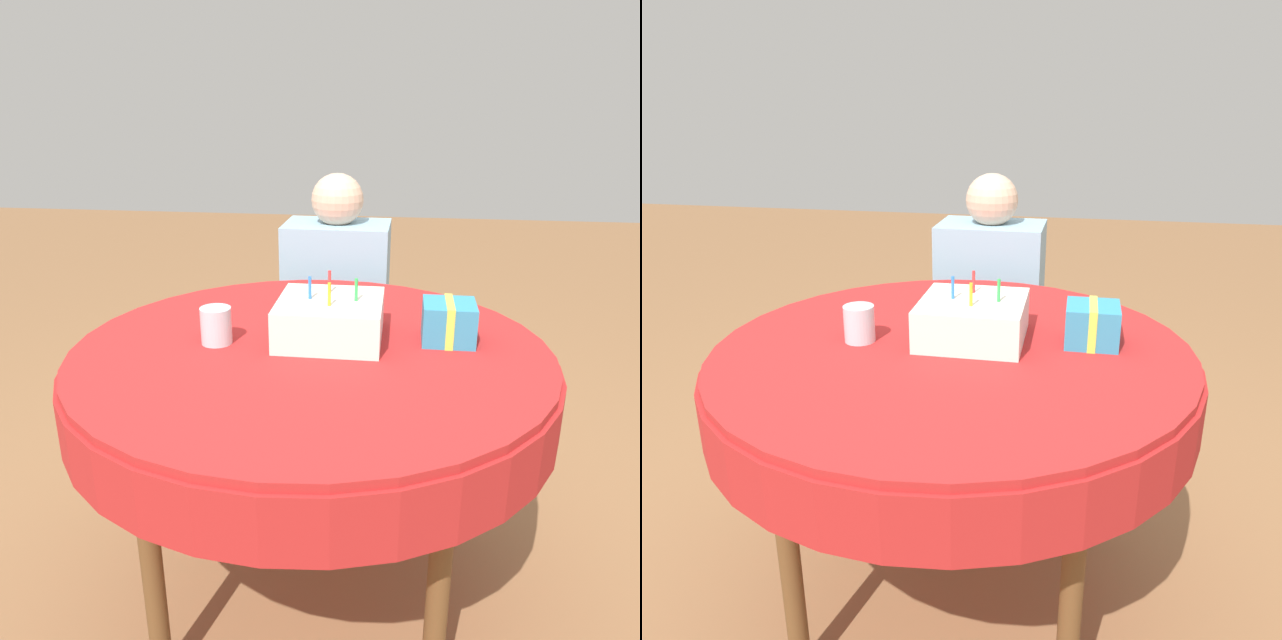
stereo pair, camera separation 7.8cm
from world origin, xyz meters
TOP-DOWN VIEW (x-y plane):
  - ground_plane at (0.00, 0.00)m, footprint 12.00×12.00m
  - dining_table at (0.00, 0.00)m, footprint 1.18×1.18m
  - chair at (-0.02, 0.90)m, footprint 0.39×0.39m
  - person at (-0.03, 0.81)m, footprint 0.39×0.36m
  - birthday_cake at (0.04, 0.05)m, footprint 0.26×0.26m
  - drinking_glass at (-0.23, -0.01)m, footprint 0.08×0.08m
  - gift_box at (0.33, 0.08)m, footprint 0.13×0.13m

SIDE VIEW (x-z plane):
  - ground_plane at x=0.00m, z-range 0.00..0.00m
  - chair at x=-0.02m, z-range 0.04..0.90m
  - person at x=-0.03m, z-range 0.11..1.20m
  - dining_table at x=0.00m, z-range 0.30..1.07m
  - drinking_glass at x=-0.23m, z-range 0.77..0.86m
  - gift_box at x=0.33m, z-range 0.77..0.88m
  - birthday_cake at x=0.04m, z-range 0.74..0.90m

